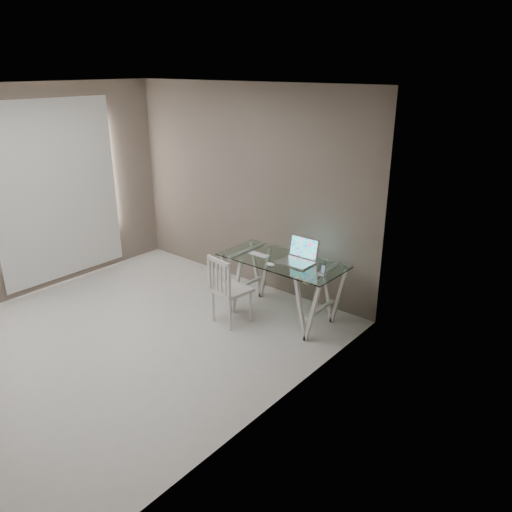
{
  "coord_description": "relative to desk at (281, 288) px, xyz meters",
  "views": [
    {
      "loc": [
        4.27,
        -2.75,
        2.9
      ],
      "look_at": [
        0.89,
        1.35,
        0.85
      ],
      "focal_mm": 35.0,
      "sensor_mm": 36.0,
      "label": 1
    }
  ],
  "objects": [
    {
      "name": "keyboard",
      "position": [
        -0.31,
        -0.05,
        0.37
      ],
      "size": [
        0.28,
        0.12,
        0.01
      ],
      "primitive_type": "cube",
      "color": "silver",
      "rests_on": "desk"
    },
    {
      "name": "laptop",
      "position": [
        0.18,
        0.09,
        0.43
      ],
      "size": [
        0.4,
        0.33,
        0.28
      ],
      "color": "#BCBCC1",
      "rests_on": "desk"
    },
    {
      "name": "chair",
      "position": [
        -0.4,
        -0.54,
        0.09
      ],
      "size": [
        0.44,
        0.44,
        0.85
      ],
      "rotation": [
        0.0,
        0.0,
        -0.13
      ],
      "color": "silver",
      "rests_on": "ground"
    },
    {
      "name": "mouse",
      "position": [
        0.01,
        -0.23,
        0.38
      ],
      "size": [
        0.11,
        0.07,
        0.04
      ],
      "primitive_type": "ellipsoid",
      "color": "white",
      "rests_on": "desk"
    },
    {
      "name": "desk",
      "position": [
        0.0,
        0.0,
        0.0
      ],
      "size": [
        1.5,
        0.7,
        0.75
      ],
      "color": "silver",
      "rests_on": "ground"
    },
    {
      "name": "room",
      "position": [
        -1.1,
        -1.63,
        1.33
      ],
      "size": [
        4.5,
        4.52,
        2.71
      ],
      "color": "#BBB8B3",
      "rests_on": "ground"
    },
    {
      "name": "phone_dock",
      "position": [
        0.61,
        -0.07,
        0.4
      ],
      "size": [
        0.06,
        0.06,
        0.12
      ],
      "color": "white",
      "rests_on": "desk"
    }
  ]
}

